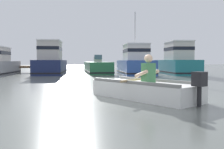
{
  "coord_description": "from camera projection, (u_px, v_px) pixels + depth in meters",
  "views": [
    {
      "loc": [
        -0.87,
        -7.0,
        1.02
      ],
      "look_at": [
        0.55,
        1.68,
        0.55
      ],
      "focal_mm": 41.25,
      "sensor_mm": 36.0,
      "label": 1
    }
  ],
  "objects": [
    {
      "name": "ground_plane",
      "position": [
        102.0,
        98.0,
        7.09
      ],
      "size": [
        120.0,
        120.0,
        0.0
      ],
      "primitive_type": "plane",
      "color": "slate"
    },
    {
      "name": "rowboat_with_person",
      "position": [
        142.0,
        89.0,
        6.99
      ],
      "size": [
        2.53,
        3.43,
        1.19
      ],
      "color": "white",
      "rests_on": "ground"
    },
    {
      "name": "moored_boat_navy",
      "position": [
        51.0,
        62.0,
        19.72
      ],
      "size": [
        2.35,
        6.19,
        2.54
      ],
      "color": "#19234C",
      "rests_on": "ground"
    },
    {
      "name": "moored_boat_green",
      "position": [
        97.0,
        68.0,
        21.23
      ],
      "size": [
        1.82,
        6.41,
        1.5
      ],
      "color": "#287042",
      "rests_on": "ground"
    },
    {
      "name": "moored_boat_blue",
      "position": [
        135.0,
        63.0,
        19.48
      ],
      "size": [
        2.49,
        6.01,
        4.68
      ],
      "color": "#2D519E",
      "rests_on": "ground"
    },
    {
      "name": "moored_boat_teal",
      "position": [
        177.0,
        62.0,
        19.67
      ],
      "size": [
        2.44,
        5.73,
        2.48
      ],
      "color": "#1E727A",
      "rests_on": "ground"
    }
  ]
}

